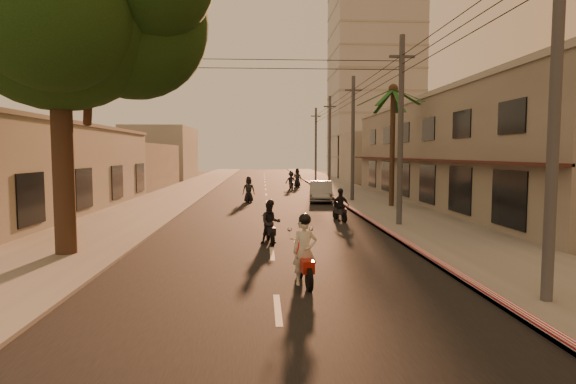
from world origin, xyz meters
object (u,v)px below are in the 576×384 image
(palm_tree, at_px, (393,96))
(scooter_far_a, at_px, (249,191))
(broadleaf_tree, at_px, (71,2))
(scooter_far_b, at_px, (291,181))
(scooter_far_c, at_px, (297,179))
(parked_car, at_px, (321,191))
(scooter_mid_a, at_px, (270,224))
(scooter_red, at_px, (305,254))
(scooter_mid_b, at_px, (340,206))

(palm_tree, height_order, scooter_far_a, palm_tree)
(broadleaf_tree, distance_m, scooter_far_a, 19.92)
(scooter_far_b, height_order, scooter_far_c, scooter_far_c)
(palm_tree, relative_size, parked_car, 1.75)
(palm_tree, xyz_separation_m, scooter_far_c, (-4.71, 19.09, -6.26))
(scooter_far_c, bearing_deg, scooter_mid_a, -86.72)
(scooter_red, distance_m, scooter_far_c, 37.15)
(palm_tree, xyz_separation_m, scooter_mid_a, (-8.02, -12.01, -6.37))
(palm_tree, height_order, scooter_far_c, palm_tree)
(broadleaf_tree, bearing_deg, scooter_red, -29.13)
(broadleaf_tree, relative_size, scooter_far_c, 6.10)
(broadleaf_tree, bearing_deg, parked_car, 59.47)
(broadleaf_tree, xyz_separation_m, palm_tree, (14.61, 13.86, -1.33))
(scooter_far_a, bearing_deg, scooter_far_c, 70.92)
(palm_tree, height_order, scooter_red, palm_tree)
(palm_tree, distance_m, scooter_far_c, 20.63)
(scooter_far_b, distance_m, parked_car, 11.96)
(scooter_mid_b, xyz_separation_m, parked_car, (0.22, 10.04, -0.03))
(broadleaf_tree, height_order, scooter_far_a, broadleaf_tree)
(scooter_far_a, xyz_separation_m, parked_car, (5.21, 0.21, -0.09))
(broadleaf_tree, distance_m, palm_tree, 20.18)
(palm_tree, relative_size, scooter_red, 4.18)
(broadleaf_tree, height_order, scooter_mid_b, broadleaf_tree)
(scooter_red, xyz_separation_m, scooter_mid_b, (2.90, 11.91, -0.07))
(broadleaf_tree, bearing_deg, scooter_far_a, 73.24)
(scooter_mid_b, distance_m, scooter_far_b, 21.94)
(palm_tree, bearing_deg, scooter_mid_a, -123.73)
(palm_tree, distance_m, scooter_mid_b, 9.80)
(scooter_mid_b, bearing_deg, broadleaf_tree, -155.91)
(broadleaf_tree, xyz_separation_m, scooter_mid_a, (6.59, 1.84, -7.69))
(scooter_far_a, bearing_deg, broadleaf_tree, -109.13)
(scooter_far_a, height_order, scooter_far_c, scooter_far_c)
(palm_tree, distance_m, parked_car, 8.58)
(scooter_mid_b, height_order, scooter_far_b, scooter_far_b)
(scooter_mid_b, height_order, parked_car, scooter_mid_b)
(scooter_mid_b, height_order, scooter_far_c, scooter_far_c)
(scooter_mid_b, bearing_deg, scooter_far_a, 103.86)
(scooter_red, bearing_deg, scooter_far_c, 80.21)
(parked_car, bearing_deg, scooter_mid_a, -97.37)
(palm_tree, relative_size, scooter_far_a, 4.30)
(scooter_red, height_order, scooter_far_a, scooter_red)
(scooter_far_a, bearing_deg, scooter_far_b, 70.31)
(broadleaf_tree, xyz_separation_m, scooter_far_b, (9.07, 29.69, -7.64))
(scooter_mid_a, height_order, scooter_mid_b, scooter_mid_a)
(scooter_mid_b, bearing_deg, scooter_far_b, 80.15)
(scooter_mid_a, bearing_deg, scooter_mid_b, 50.79)
(scooter_far_a, bearing_deg, scooter_red, -86.89)
(parked_car, bearing_deg, scooter_far_a, -171.28)
(broadleaf_tree, bearing_deg, scooter_mid_a, 15.61)
(scooter_red, relative_size, scooter_mid_a, 1.12)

